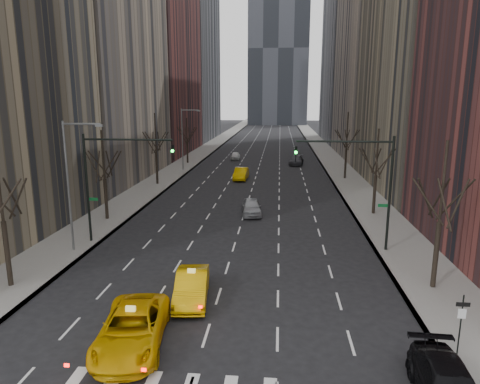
# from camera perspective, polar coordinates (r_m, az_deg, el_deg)

# --- Properties ---
(ground) EXTENTS (400.00, 400.00, 0.00)m
(ground) POSITION_cam_1_polar(r_m,az_deg,el_deg) (20.67, -4.53, -18.51)
(ground) COLOR black
(ground) RESTS_ON ground
(sidewalk_left) EXTENTS (4.50, 320.00, 0.15)m
(sidewalk_left) POSITION_cam_1_polar(r_m,az_deg,el_deg) (89.43, -4.71, 5.55)
(sidewalk_left) COLOR slate
(sidewalk_left) RESTS_ON ground
(sidewalk_right) EXTENTS (4.50, 320.00, 0.15)m
(sidewalk_right) POSITION_cam_1_polar(r_m,az_deg,el_deg) (88.56, 11.17, 5.30)
(sidewalk_right) COLOR slate
(sidewalk_right) RESTS_ON ground
(bld_left_far) EXTENTS (14.00, 28.00, 44.00)m
(bld_left_far) POSITION_cam_1_polar(r_m,az_deg,el_deg) (87.78, -11.79, 19.57)
(bld_left_far) COLOR brown
(bld_left_far) RESTS_ON ground
(bld_left_deep) EXTENTS (14.00, 30.00, 60.00)m
(bld_left_deep) POSITION_cam_1_polar(r_m,az_deg,el_deg) (117.73, -7.43, 21.74)
(bld_left_deep) COLOR slate
(bld_left_deep) RESTS_ON ground
(bld_right_far) EXTENTS (14.00, 28.00, 50.00)m
(bld_right_far) POSITION_cam_1_polar(r_m,az_deg,el_deg) (84.74, 19.06, 21.50)
(bld_right_far) COLOR tan
(bld_right_far) RESTS_ON ground
(bld_right_deep) EXTENTS (14.00, 30.00, 58.00)m
(bld_right_deep) POSITION_cam_1_polar(r_m,az_deg,el_deg) (115.43, 15.40, 21.11)
(bld_right_deep) COLOR slate
(bld_right_deep) RESTS_ON ground
(tree_lw_a) EXTENTS (3.36, 3.50, 8.28)m
(tree_lw_a) POSITION_cam_1_polar(r_m,az_deg,el_deg) (27.12, -29.01, -3.56)
(tree_lw_a) COLOR black
(tree_lw_a) RESTS_ON ground
(tree_lw_b) EXTENTS (3.36, 3.50, 7.82)m
(tree_lw_b) POSITION_cam_1_polar(r_m,az_deg,el_deg) (39.18, -17.60, 1.67)
(tree_lw_b) COLOR black
(tree_lw_b) RESTS_ON ground
(tree_lw_c) EXTENTS (3.36, 3.50, 8.74)m
(tree_lw_c) POSITION_cam_1_polar(r_m,az_deg,el_deg) (54.05, -11.11, 5.15)
(tree_lw_c) COLOR black
(tree_lw_c) RESTS_ON ground
(tree_lw_d) EXTENTS (3.36, 3.50, 7.36)m
(tree_lw_d) POSITION_cam_1_polar(r_m,az_deg,el_deg) (71.45, -7.06, 6.61)
(tree_lw_d) COLOR black
(tree_lw_d) RESTS_ON ground
(tree_rw_a) EXTENTS (3.36, 3.50, 8.28)m
(tree_rw_a) POSITION_cam_1_polar(r_m,az_deg,el_deg) (25.95, 25.02, -3.83)
(tree_rw_a) COLOR black
(tree_rw_a) RESTS_ON ground
(tree_rw_b) EXTENTS (3.36, 3.50, 7.82)m
(tree_rw_b) POSITION_cam_1_polar(r_m,az_deg,el_deg) (41.02, 17.64, 2.12)
(tree_rw_b) COLOR black
(tree_rw_b) RESTS_ON ground
(tree_rw_c) EXTENTS (3.36, 3.50, 8.74)m
(tree_rw_c) POSITION_cam_1_polar(r_m,az_deg,el_deg) (58.51, 13.99, 5.55)
(tree_rw_c) COLOR black
(tree_rw_c) RESTS_ON ground
(traffic_mast_left) EXTENTS (6.69, 0.39, 8.00)m
(traffic_mast_left) POSITION_cam_1_polar(r_m,az_deg,el_deg) (32.32, -17.14, 2.72)
(traffic_mast_left) COLOR black
(traffic_mast_left) RESTS_ON ground
(traffic_mast_right) EXTENTS (6.69, 0.39, 8.00)m
(traffic_mast_right) POSITION_cam_1_polar(r_m,az_deg,el_deg) (30.48, 16.44, 2.21)
(traffic_mast_right) COLOR black
(traffic_mast_right) RESTS_ON ground
(streetlight_near) EXTENTS (2.83, 0.22, 9.00)m
(streetlight_near) POSITION_cam_1_polar(r_m,az_deg,el_deg) (31.23, -21.47, 2.33)
(streetlight_near) COLOR slate
(streetlight_near) RESTS_ON ground
(streetlight_far) EXTENTS (2.83, 0.22, 9.00)m
(streetlight_far) POSITION_cam_1_polar(r_m,az_deg,el_deg) (64.21, -7.41, 7.81)
(streetlight_far) COLOR slate
(streetlight_far) RESTS_ON ground
(sign_post) EXTENTS (0.55, 0.06, 2.80)m
(sign_post) POSITION_cam_1_polar(r_m,az_deg,el_deg) (20.09, 27.37, -15.10)
(sign_post) COLOR black
(sign_post) RESTS_ON ground
(taxi_suv) EXTENTS (3.49, 6.20, 1.64)m
(taxi_suv) POSITION_cam_1_polar(r_m,az_deg,el_deg) (20.04, -14.19, -17.24)
(taxi_suv) COLOR #E1A504
(taxi_suv) RESTS_ON ground
(taxi_sedan) EXTENTS (2.20, 4.90, 1.56)m
(taxi_sedan) POSITION_cam_1_polar(r_m,az_deg,el_deg) (23.50, -6.44, -12.40)
(taxi_sedan) COLOR #D89E04
(taxi_sedan) RESTS_ON ground
(silver_sedan_ahead) EXTENTS (2.22, 4.49, 1.47)m
(silver_sedan_ahead) POSITION_cam_1_polar(r_m,az_deg,el_deg) (39.86, 1.53, -1.97)
(silver_sedan_ahead) COLOR #95979C
(silver_sedan_ahead) RESTS_ON ground
(far_taxi) EXTENTS (1.85, 4.82, 1.57)m
(far_taxi) POSITION_cam_1_polar(r_m,az_deg,el_deg) (57.08, 0.14, 2.46)
(far_taxi) COLOR #D6A504
(far_taxi) RESTS_ON ground
(far_suv_grey) EXTENTS (2.71, 5.38, 1.50)m
(far_suv_grey) POSITION_cam_1_polar(r_m,az_deg,el_deg) (70.51, 7.51, 4.22)
(far_suv_grey) COLOR #313137
(far_suv_grey) RESTS_ON ground
(far_car_white) EXTENTS (1.74, 3.97, 1.33)m
(far_car_white) POSITION_cam_1_polar(r_m,az_deg,el_deg) (75.87, -0.61, 4.83)
(far_car_white) COLOR silver
(far_car_white) RESTS_ON ground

